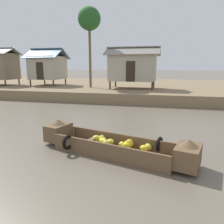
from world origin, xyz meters
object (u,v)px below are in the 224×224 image
object	(u,v)px
banana_boat	(113,145)
stilt_house_mid_left	(48,67)
stilt_house_mid_right	(133,67)
palm_tree_near	(89,20)

from	to	relation	value
banana_boat	stilt_house_mid_left	xyz separation A→B (m)	(-11.07, 15.17, 2.53)
stilt_house_mid_left	stilt_house_mid_right	bearing A→B (deg)	-8.34
banana_boat	stilt_house_mid_right	distance (m)	14.06
banana_boat	stilt_house_mid_left	distance (m)	18.95
stilt_house_mid_left	palm_tree_near	world-z (taller)	palm_tree_near
banana_boat	palm_tree_near	bearing A→B (deg)	112.17
stilt_house_mid_left	stilt_house_mid_right	distance (m)	9.78
banana_boat	stilt_house_mid_right	xyz separation A→B (m)	(-1.39, 13.75, 2.58)
stilt_house_mid_right	banana_boat	bearing A→B (deg)	-84.22
banana_boat	palm_tree_near	world-z (taller)	palm_tree_near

